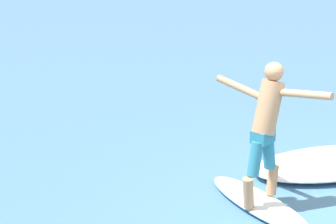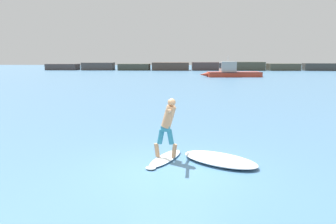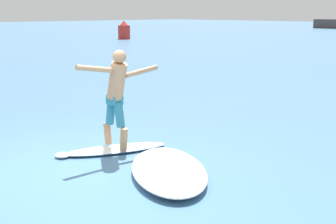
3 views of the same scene
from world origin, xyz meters
name	(u,v)px [view 1 (image 1 of 3)]	position (x,y,z in m)	size (l,w,h in m)	color
ground_plane	(335,222)	(0.00, 0.00, 0.00)	(200.00, 200.00, 0.00)	teal
surfboard	(262,205)	(-0.22, 0.90, 0.04)	(1.18, 2.03, 0.22)	white
surfer	(267,121)	(-0.14, 0.93, 1.12)	(0.70, 1.64, 1.76)	tan
wave_foam_at_tail	(332,163)	(1.37, 0.74, 0.10)	(2.54, 2.25, 0.19)	white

